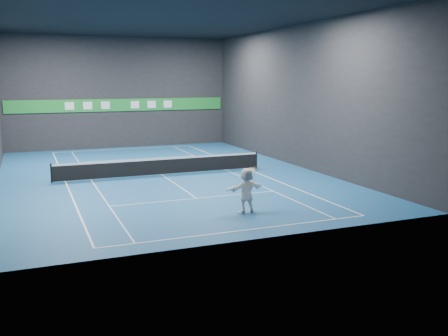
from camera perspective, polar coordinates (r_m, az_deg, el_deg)
name	(u,v)px	position (r m, az deg, el deg)	size (l,w,h in m)	color
ground	(162,175)	(29.83, -7.11, -0.77)	(26.00, 26.00, 0.00)	#184F84
ceiling	(158,18)	(29.49, -7.51, 16.67)	(26.00, 26.00, 0.00)	black
wall_back	(120,93)	(42.02, -11.84, 8.43)	(18.00, 0.10, 9.00)	#232326
wall_front	(258,112)	(17.07, 3.88, 6.40)	(18.00, 0.10, 9.00)	#232326
wall_right	(296,96)	(32.76, 8.27, 8.11)	(0.10, 26.00, 9.00)	#232326
baseline_near	(243,230)	(18.89, 2.24, -7.12)	(10.98, 0.08, 0.01)	white
baseline_far	(124,149)	(41.29, -11.34, 2.15)	(10.98, 0.08, 0.01)	white
sideline_doubles_left	(65,182)	(28.96, -17.67, -1.50)	(0.08, 23.78, 0.01)	white
sideline_doubles_right	(246,169)	(31.63, 2.55, -0.07)	(0.08, 23.78, 0.01)	white
sideline_singles_left	(91,180)	(29.08, -14.96, -1.31)	(0.06, 23.78, 0.01)	white
sideline_singles_right	(226,170)	(31.10, 0.23, -0.23)	(0.06, 23.78, 0.01)	white
service_line_near	(197,198)	(23.83, -3.16, -3.47)	(8.23, 0.06, 0.01)	white
service_line_far	(139,159)	(35.96, -9.72, 1.04)	(8.23, 0.06, 0.01)	white
center_service_line	(162,175)	(29.82, -7.11, -0.76)	(0.06, 12.80, 0.01)	white
player	(246,190)	(21.12, 2.57, -2.58)	(1.78, 0.57, 1.92)	white
tennis_ball	(240,151)	(20.95, 1.87, 1.99)	(0.07, 0.07, 0.07)	yellow
tennis_net	(162,166)	(29.73, -7.13, 0.25)	(12.50, 0.10, 1.07)	black
sponsor_banner	(120,105)	(41.99, -11.78, 7.06)	(17.64, 0.11, 1.00)	#1E8B32
tennis_racket	(254,171)	(21.17, 3.50, -0.33)	(0.55, 0.37, 0.78)	red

